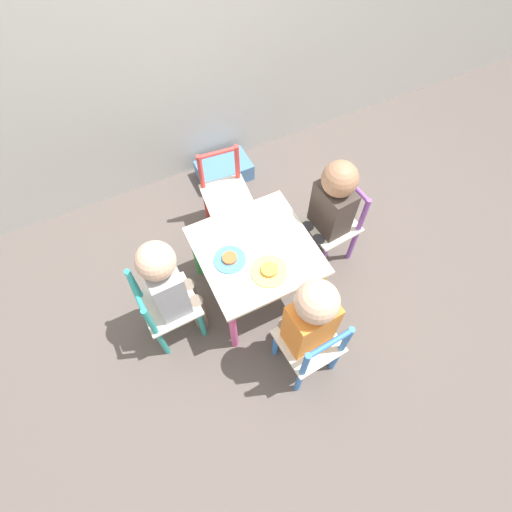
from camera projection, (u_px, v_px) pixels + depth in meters
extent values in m
plane|color=#5B514C|center=(256.00, 288.00, 2.29)|extent=(6.00, 6.00, 0.00)
cube|color=silver|center=(256.00, 250.00, 1.94)|extent=(0.55, 0.55, 0.02)
cylinder|color=#E5599E|center=(233.00, 330.00, 1.95)|extent=(0.04, 0.04, 0.40)
cylinder|color=yellow|center=(319.00, 290.00, 2.06)|extent=(0.04, 0.04, 0.40)
cylinder|color=green|center=(196.00, 254.00, 2.18)|extent=(0.04, 0.04, 0.40)
cylinder|color=orange|center=(275.00, 222.00, 2.29)|extent=(0.04, 0.04, 0.40)
cube|color=silver|center=(308.00, 341.00, 1.83)|extent=(0.28, 0.28, 0.02)
cylinder|color=#387AD1|center=(311.00, 323.00, 2.03)|extent=(0.03, 0.03, 0.28)
cylinder|color=#387AD1|center=(275.00, 344.00, 1.98)|extent=(0.03, 0.03, 0.28)
cylinder|color=#387AD1|center=(335.00, 359.00, 1.94)|extent=(0.03, 0.03, 0.28)
cylinder|color=#387AD1|center=(299.00, 381.00, 1.88)|extent=(0.03, 0.03, 0.28)
cylinder|color=#387AD1|center=(346.00, 340.00, 1.71)|extent=(0.03, 0.03, 0.26)
cylinder|color=#387AD1|center=(305.00, 365.00, 1.65)|extent=(0.03, 0.03, 0.26)
cylinder|color=#387AD1|center=(330.00, 343.00, 1.58)|extent=(0.21, 0.04, 0.02)
cube|color=silver|center=(169.00, 304.00, 1.93)|extent=(0.27, 0.27, 0.02)
cylinder|color=teal|center=(202.00, 324.00, 2.03)|extent=(0.03, 0.03, 0.28)
cylinder|color=teal|center=(185.00, 291.00, 2.13)|extent=(0.03, 0.03, 0.28)
cylinder|color=teal|center=(163.00, 343.00, 1.98)|extent=(0.03, 0.03, 0.28)
cylinder|color=teal|center=(148.00, 308.00, 2.08)|extent=(0.03, 0.03, 0.28)
cylinder|color=teal|center=(150.00, 322.00, 1.75)|extent=(0.03, 0.03, 0.26)
cylinder|color=teal|center=(134.00, 285.00, 1.85)|extent=(0.03, 0.03, 0.26)
cylinder|color=teal|center=(136.00, 292.00, 1.70)|extent=(0.03, 0.21, 0.02)
cube|color=silver|center=(331.00, 224.00, 2.18)|extent=(0.28, 0.28, 0.02)
cylinder|color=#8E51BC|center=(301.00, 234.00, 2.32)|extent=(0.03, 0.03, 0.28)
cylinder|color=#8E51BC|center=(323.00, 261.00, 2.23)|extent=(0.03, 0.03, 0.28)
cylinder|color=#8E51BC|center=(330.00, 219.00, 2.38)|extent=(0.03, 0.03, 0.28)
cylinder|color=#8E51BC|center=(353.00, 244.00, 2.28)|extent=(0.03, 0.03, 0.28)
cylinder|color=#8E51BC|center=(338.00, 189.00, 2.15)|extent=(0.03, 0.03, 0.26)
cylinder|color=#8E51BC|center=(363.00, 216.00, 2.06)|extent=(0.03, 0.03, 0.26)
cylinder|color=#8E51BC|center=(355.00, 188.00, 2.00)|extent=(0.04, 0.21, 0.02)
cube|color=silver|center=(227.00, 196.00, 2.28)|extent=(0.28, 0.28, 0.02)
cylinder|color=#DB3D38|center=(217.00, 230.00, 2.33)|extent=(0.03, 0.03, 0.28)
cylinder|color=#DB3D38|center=(251.00, 220.00, 2.37)|extent=(0.03, 0.03, 0.28)
cylinder|color=#DB3D38|center=(206.00, 203.00, 2.44)|extent=(0.03, 0.03, 0.28)
cylinder|color=#DB3D38|center=(239.00, 194.00, 2.48)|extent=(0.03, 0.03, 0.28)
cylinder|color=#DB3D38|center=(201.00, 173.00, 2.21)|extent=(0.03, 0.03, 0.26)
cylinder|color=#DB3D38|center=(237.00, 163.00, 2.25)|extent=(0.03, 0.03, 0.26)
cylinder|color=#DB3D38|center=(218.00, 153.00, 2.13)|extent=(0.21, 0.04, 0.02)
cylinder|color=#7A6B5B|center=(300.00, 326.00, 2.02)|extent=(0.07, 0.07, 0.29)
cylinder|color=#7A6B5B|center=(284.00, 335.00, 1.99)|extent=(0.07, 0.07, 0.29)
cube|color=orange|center=(310.00, 324.00, 1.70)|extent=(0.21, 0.15, 0.31)
sphere|color=#DBB293|center=(317.00, 302.00, 1.51)|extent=(0.18, 0.18, 0.18)
cylinder|color=#7A6B5B|center=(199.00, 313.00, 2.06)|extent=(0.07, 0.07, 0.29)
cylinder|color=#7A6B5B|center=(192.00, 297.00, 2.10)|extent=(0.07, 0.07, 0.29)
cube|color=#999EA8|center=(166.00, 287.00, 1.79)|extent=(0.15, 0.20, 0.31)
sphere|color=#DBB293|center=(155.00, 261.00, 1.60)|extent=(0.17, 0.17, 0.17)
cylinder|color=#38383D|center=(305.00, 241.00, 2.29)|extent=(0.07, 0.07, 0.29)
cylinder|color=#38383D|center=(315.00, 254.00, 2.24)|extent=(0.07, 0.07, 0.29)
cube|color=#423833|center=(332.00, 208.00, 2.04)|extent=(0.16, 0.21, 0.29)
sphere|color=#A37556|center=(340.00, 179.00, 1.85)|extent=(0.18, 0.18, 0.18)
cylinder|color=#EADB66|center=(269.00, 271.00, 1.86)|extent=(0.17, 0.17, 0.01)
cylinder|color=#D6843D|center=(269.00, 270.00, 1.85)|extent=(0.08, 0.08, 0.02)
cylinder|color=#4C9EE0|center=(230.00, 260.00, 1.89)|extent=(0.15, 0.15, 0.01)
cylinder|color=#CC6633|center=(230.00, 258.00, 1.88)|extent=(0.07, 0.07, 0.02)
cube|color=#4C7FB7|center=(224.00, 170.00, 2.69)|extent=(0.35, 0.22, 0.12)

